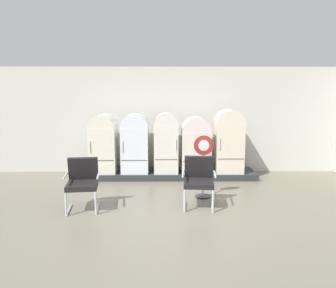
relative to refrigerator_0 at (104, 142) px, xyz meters
name	(u,v)px	position (x,y,z in m)	size (l,w,h in m)	color
ground	(168,223)	(1.57, -2.93, -0.95)	(12.00, 10.00, 0.05)	#6F695A
back_wall	(166,120)	(1.57, 0.73, 0.49)	(11.76, 0.12, 2.81)	beige
display_plinth	(166,174)	(1.57, 0.09, -0.85)	(4.49, 0.95, 0.15)	#2C3134
refrigerator_0	(104,142)	(0.00, 0.00, 0.00)	(0.65, 0.72, 1.46)	silver
refrigerator_1	(135,141)	(0.79, -0.01, 0.01)	(0.66, 0.71, 1.47)	white
refrigerator_2	(166,141)	(1.56, -0.03, 0.02)	(0.59, 0.66, 1.49)	silver
refrigerator_3	(196,143)	(2.31, -0.01, -0.05)	(0.71, 0.71, 1.39)	silver
refrigerator_4	(229,139)	(3.13, -0.02, 0.06)	(0.68, 0.68, 1.57)	beige
armchair_left	(83,181)	(0.02, -2.28, -0.39)	(0.67, 0.69, 0.94)	silver
armchair_right	(199,179)	(2.17, -2.15, -0.39)	(0.66, 0.68, 0.94)	silver
sign_stand	(203,170)	(2.31, -1.61, -0.35)	(0.40, 0.32, 1.28)	#2D2D30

